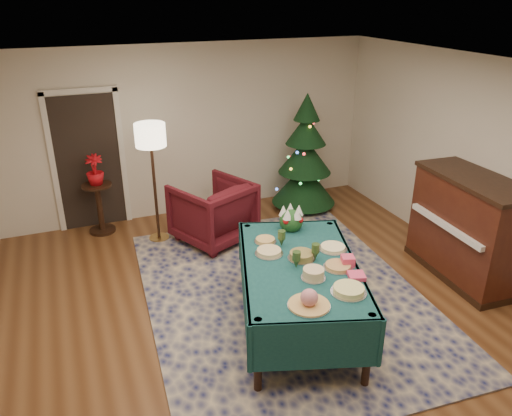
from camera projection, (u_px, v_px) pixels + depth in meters
name	position (u px, v px, depth m)	size (l,w,h in m)	color
room_shell	(283.00, 217.00, 4.95)	(7.00, 7.00, 7.00)	#593319
doorway	(88.00, 158.00, 7.46)	(1.08, 0.04, 2.16)	black
rug	(283.00, 294.00, 6.07)	(3.20, 4.20, 0.02)	#151C4F
buffet_table	(299.00, 276.00, 5.26)	(1.79, 2.33, 0.80)	black
platter_0	(309.00, 300.00, 4.46)	(0.39, 0.39, 0.17)	silver
platter_1	(349.00, 290.00, 4.67)	(0.34, 0.34, 0.07)	silver
platter_2	(313.00, 274.00, 4.90)	(0.25, 0.25, 0.11)	silver
platter_3	(338.00, 266.00, 5.09)	(0.30, 0.30, 0.04)	silver
platter_4	(269.00, 252.00, 5.36)	(0.31, 0.31, 0.06)	silver
platter_5	(302.00, 256.00, 5.26)	(0.30, 0.30, 0.08)	silver
platter_6	(333.00, 248.00, 5.46)	(0.31, 0.31, 0.04)	silver
platter_7	(265.00, 240.00, 5.62)	(0.25, 0.25, 0.04)	silver
goblet_0	(282.00, 238.00, 5.50)	(0.09, 0.09, 0.19)	#2D471E
goblet_1	(315.00, 251.00, 5.22)	(0.09, 0.09, 0.19)	#2D471E
goblet_2	(296.00, 259.00, 5.07)	(0.09, 0.09, 0.19)	#2D471E
napkin_stack	(356.00, 276.00, 4.92)	(0.16, 0.16, 0.04)	#E84069
gift_box	(348.00, 261.00, 5.13)	(0.13, 0.13, 0.11)	#E33F61
centerpiece	(291.00, 218.00, 5.87)	(0.29, 0.29, 0.33)	#1E4C1E
armchair	(213.00, 209.00, 7.22)	(0.97, 0.91, 1.00)	#4E1018
floor_lamp	(151.00, 142.00, 6.85)	(0.43, 0.43, 1.75)	#A57F3F
side_table	(100.00, 209.00, 7.53)	(0.43, 0.43, 0.77)	black
potted_plant	(95.00, 176.00, 7.32)	(0.25, 0.45, 0.25)	red
christmas_tree	(305.00, 158.00, 8.20)	(1.16, 1.16, 1.94)	black
piano	(468.00, 229.00, 6.26)	(0.83, 1.60, 1.35)	black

